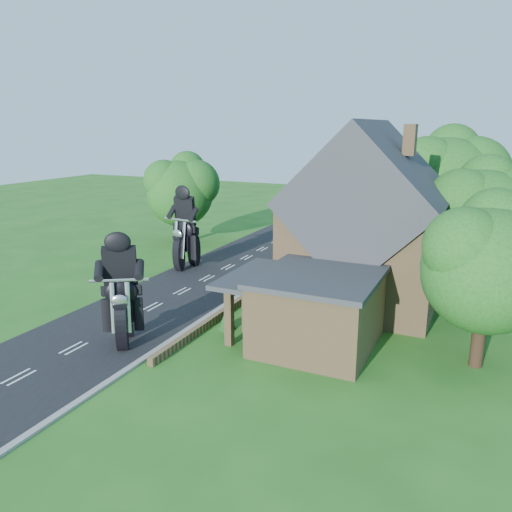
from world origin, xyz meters
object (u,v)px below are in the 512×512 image
at_px(annex, 316,308).
at_px(motorcycle_lead, 124,328).
at_px(garden_wall, 259,288).
at_px(house, 366,228).
at_px(motorcycle_follow, 187,256).

relative_size(annex, motorcycle_lead, 4.05).
height_order(garden_wall, house, house).
xyz_separation_m(annex, motorcycle_lead, (-8.04, -3.80, -0.96)).
bearing_deg(garden_wall, motorcycle_follow, 160.16).
bearing_deg(garden_wall, house, 9.17).
xyz_separation_m(garden_wall, house, (6.19, 1.00, 4.14)).
xyz_separation_m(annex, motorcycle_follow, (-12.38, 8.26, -0.87)).
height_order(house, annex, house).
bearing_deg(annex, garden_wall, 133.84).
xyz_separation_m(house, motorcycle_follow, (-13.00, 1.46, -3.45)).
bearing_deg(annex, motorcycle_lead, -154.70).
bearing_deg(motorcycle_lead, motorcycle_follow, -102.11).
relative_size(garden_wall, motorcycle_follow, 11.46).
bearing_deg(annex, motorcycle_follow, 146.29).
relative_size(garden_wall, annex, 3.12).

